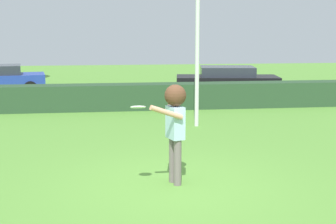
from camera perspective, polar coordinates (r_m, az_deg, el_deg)
name	(u,v)px	position (r m, az deg, el deg)	size (l,w,h in m)	color
ground_plane	(173,187)	(8.60, 0.55, -8.96)	(60.00, 60.00, 0.00)	#5B9539
person	(175,119)	(8.50, 0.82, -0.82)	(0.70, 0.71, 1.81)	slate
frisbee	(138,107)	(7.87, -3.60, 0.60)	(0.25, 0.25, 0.09)	white
hedge_row	(139,97)	(16.80, -3.50, 1.85)	(20.06, 0.90, 0.89)	#2A472B
parked_car_black	(227,80)	(20.11, 7.06, 3.81)	(4.41, 2.32, 1.25)	black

